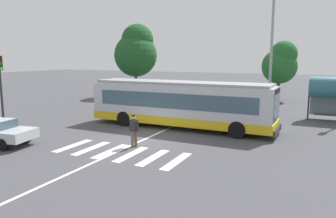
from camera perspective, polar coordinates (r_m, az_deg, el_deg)
ground_plane at (r=18.60m, az=-5.71°, el=-5.39°), size 160.00×160.00×0.00m
city_transit_bus at (r=21.40m, az=2.19°, el=0.89°), size 12.41×2.77×3.06m
pedestrian_crossing_street at (r=16.95m, az=-5.98°, el=-3.45°), size 0.56×0.39×1.72m
parked_car_charcoal at (r=33.84m, az=-3.61°, el=2.49°), size 1.90×4.51×1.35m
parked_car_teal at (r=32.09m, az=0.36°, el=2.15°), size 1.96×4.55×1.35m
parked_car_silver at (r=31.38m, az=4.76°, el=1.97°), size 1.89×4.51×1.35m
parked_car_blue at (r=30.73m, az=9.59°, el=1.72°), size 1.91×4.52×1.35m
parked_car_black at (r=30.00m, az=14.38°, el=1.38°), size 2.07×4.60×1.35m
traffic_light_near_corner at (r=22.99m, az=-27.27°, el=4.41°), size 0.33×0.32×4.71m
twin_arm_street_lamp at (r=26.09m, az=17.74°, el=11.80°), size 4.48×0.32×9.99m
background_tree_left at (r=39.09m, az=-5.59°, el=10.09°), size 5.03×5.03×8.49m
background_tree_right at (r=36.66m, az=19.12°, el=7.65°), size 3.68×3.68×6.34m
crosswalk_painted_stripes at (r=16.24m, az=-8.27°, el=-7.57°), size 6.45×2.69×0.01m
lane_center_line at (r=20.10m, az=-1.76°, el=-4.24°), size 0.16×24.00×0.01m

